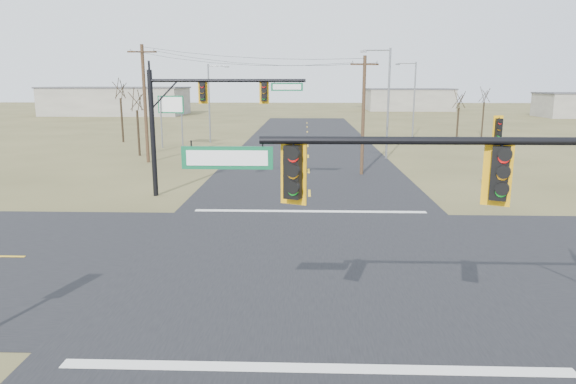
{
  "coord_description": "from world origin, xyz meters",
  "views": [
    {
      "loc": [
        -0.27,
        -18.37,
        6.54
      ],
      "look_at": [
        -0.93,
        1.0,
        2.42
      ],
      "focal_mm": 32.0,
      "sensor_mm": 36.0,
      "label": 1
    }
  ],
  "objects_px": {
    "pedestal_signal_ne": "(497,141)",
    "highway_sign": "(171,111)",
    "utility_pole_far": "(145,102)",
    "streetlight_b": "(413,95)",
    "bare_tree_c": "(459,99)",
    "bare_tree_d": "(485,95)",
    "bare_tree_a": "(136,99)",
    "streetlight_a": "(386,98)",
    "mast_arm_far": "(202,106)",
    "bare_tree_b": "(120,88)",
    "mast_arm_near": "(493,194)",
    "streetlight_c": "(211,99)",
    "utility_pole_near": "(363,113)"
  },
  "relations": [
    {
      "from": "mast_arm_far",
      "to": "highway_sign",
      "type": "distance_m",
      "value": 24.26
    },
    {
      "from": "bare_tree_a",
      "to": "bare_tree_b",
      "type": "height_order",
      "value": "bare_tree_b"
    },
    {
      "from": "utility_pole_far",
      "to": "mast_arm_far",
      "type": "bearing_deg",
      "value": -60.62
    },
    {
      "from": "streetlight_a",
      "to": "streetlight_b",
      "type": "bearing_deg",
      "value": 84.14
    },
    {
      "from": "highway_sign",
      "to": "streetlight_a",
      "type": "relative_size",
      "value": 0.56
    },
    {
      "from": "streetlight_c",
      "to": "bare_tree_a",
      "type": "relative_size",
      "value": 1.32
    },
    {
      "from": "pedestal_signal_ne",
      "to": "bare_tree_a",
      "type": "distance_m",
      "value": 31.61
    },
    {
      "from": "pedestal_signal_ne",
      "to": "highway_sign",
      "type": "relative_size",
      "value": 0.92
    },
    {
      "from": "streetlight_a",
      "to": "streetlight_c",
      "type": "height_order",
      "value": "streetlight_a"
    },
    {
      "from": "utility_pole_near",
      "to": "streetlight_a",
      "type": "bearing_deg",
      "value": 70.94
    },
    {
      "from": "mast_arm_far",
      "to": "bare_tree_b",
      "type": "height_order",
      "value": "bare_tree_b"
    },
    {
      "from": "utility_pole_far",
      "to": "streetlight_a",
      "type": "distance_m",
      "value": 20.44
    },
    {
      "from": "streetlight_b",
      "to": "bare_tree_b",
      "type": "xyz_separation_m",
      "value": [
        -33.63,
        -6.27,
        0.91
      ]
    },
    {
      "from": "utility_pole_far",
      "to": "streetlight_b",
      "type": "bearing_deg",
      "value": 38.87
    },
    {
      "from": "mast_arm_near",
      "to": "streetlight_a",
      "type": "distance_m",
      "value": 35.63
    },
    {
      "from": "bare_tree_c",
      "to": "mast_arm_near",
      "type": "bearing_deg",
      "value": -105.42
    },
    {
      "from": "bare_tree_a",
      "to": "bare_tree_b",
      "type": "relative_size",
      "value": 0.87
    },
    {
      "from": "streetlight_c",
      "to": "bare_tree_d",
      "type": "bearing_deg",
      "value": 18.63
    },
    {
      "from": "mast_arm_far",
      "to": "streetlight_a",
      "type": "height_order",
      "value": "streetlight_a"
    },
    {
      "from": "utility_pole_far",
      "to": "utility_pole_near",
      "type": "bearing_deg",
      "value": -17.09
    },
    {
      "from": "mast_arm_near",
      "to": "pedestal_signal_ne",
      "type": "distance_m",
      "value": 19.24
    },
    {
      "from": "mast_arm_near",
      "to": "highway_sign",
      "type": "bearing_deg",
      "value": 135.39
    },
    {
      "from": "bare_tree_b",
      "to": "utility_pole_far",
      "type": "bearing_deg",
      "value": -63.65
    },
    {
      "from": "bare_tree_d",
      "to": "bare_tree_b",
      "type": "bearing_deg",
      "value": -170.59
    },
    {
      "from": "highway_sign",
      "to": "bare_tree_c",
      "type": "distance_m",
      "value": 30.93
    },
    {
      "from": "mast_arm_far",
      "to": "utility_pole_far",
      "type": "distance_m",
      "value": 14.93
    },
    {
      "from": "bare_tree_c",
      "to": "bare_tree_d",
      "type": "distance_m",
      "value": 8.66
    },
    {
      "from": "highway_sign",
      "to": "mast_arm_near",
      "type": "bearing_deg",
      "value": -55.72
    },
    {
      "from": "bare_tree_b",
      "to": "bare_tree_d",
      "type": "relative_size",
      "value": 1.17
    },
    {
      "from": "highway_sign",
      "to": "streetlight_c",
      "type": "xyz_separation_m",
      "value": [
        3.24,
        4.77,
        1.01
      ]
    },
    {
      "from": "utility_pole_far",
      "to": "streetlight_a",
      "type": "height_order",
      "value": "utility_pole_far"
    },
    {
      "from": "highway_sign",
      "to": "pedestal_signal_ne",
      "type": "bearing_deg",
      "value": -33.49
    },
    {
      "from": "mast_arm_near",
      "to": "pedestal_signal_ne",
      "type": "height_order",
      "value": "mast_arm_near"
    },
    {
      "from": "mast_arm_near",
      "to": "pedestal_signal_ne",
      "type": "xyz_separation_m",
      "value": [
        6.65,
        18.03,
        -0.94
      ]
    },
    {
      "from": "pedestal_signal_ne",
      "to": "utility_pole_far",
      "type": "relative_size",
      "value": 0.51
    },
    {
      "from": "utility_pole_near",
      "to": "bare_tree_a",
      "type": "relative_size",
      "value": 1.3
    },
    {
      "from": "streetlight_c",
      "to": "bare_tree_a",
      "type": "xyz_separation_m",
      "value": [
        -4.78,
        -10.75,
        0.32
      ]
    },
    {
      "from": "utility_pole_near",
      "to": "streetlight_a",
      "type": "xyz_separation_m",
      "value": [
        2.84,
        8.24,
        0.9
      ]
    },
    {
      "from": "mast_arm_near",
      "to": "streetlight_a",
      "type": "height_order",
      "value": "streetlight_a"
    },
    {
      "from": "mast_arm_near",
      "to": "utility_pole_far",
      "type": "xyz_separation_m",
      "value": [
        -16.93,
        32.58,
        0.57
      ]
    },
    {
      "from": "bare_tree_d",
      "to": "bare_tree_a",
      "type": "bearing_deg",
      "value": -154.14
    },
    {
      "from": "utility_pole_far",
      "to": "highway_sign",
      "type": "xyz_separation_m",
      "value": [
        -0.46,
        9.93,
        -1.19
      ]
    },
    {
      "from": "utility_pole_far",
      "to": "bare_tree_a",
      "type": "relative_size",
      "value": 1.48
    },
    {
      "from": "utility_pole_near",
      "to": "highway_sign",
      "type": "height_order",
      "value": "utility_pole_near"
    },
    {
      "from": "streetlight_b",
      "to": "bare_tree_a",
      "type": "distance_m",
      "value": 33.08
    },
    {
      "from": "highway_sign",
      "to": "streetlight_a",
      "type": "height_order",
      "value": "streetlight_a"
    },
    {
      "from": "utility_pole_far",
      "to": "streetlight_c",
      "type": "relative_size",
      "value": 1.12
    },
    {
      "from": "bare_tree_c",
      "to": "bare_tree_d",
      "type": "bearing_deg",
      "value": 53.99
    },
    {
      "from": "highway_sign",
      "to": "bare_tree_a",
      "type": "bearing_deg",
      "value": -92.4
    },
    {
      "from": "mast_arm_far",
      "to": "streetlight_c",
      "type": "height_order",
      "value": "streetlight_c"
    }
  ]
}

